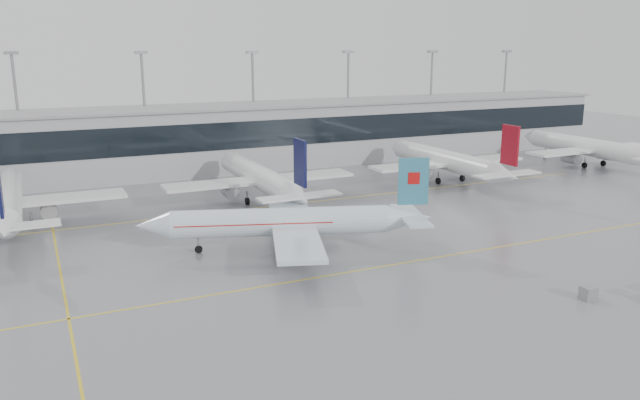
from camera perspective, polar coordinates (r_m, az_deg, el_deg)
name	(u,v)px	position (r m, az deg, el deg)	size (l,w,h in m)	color
ground	(367,269)	(67.65, 4.33, -6.31)	(320.00, 320.00, 0.00)	gray
taxi_line_main	(367,269)	(67.65, 4.33, -6.31)	(120.00, 0.25, 0.01)	gold
taxi_line_north	(269,206)	(93.76, -4.66, -0.60)	(120.00, 0.25, 0.01)	gold
taxi_line_cross	(59,266)	(73.98, -22.73, -5.61)	(0.25, 60.00, 0.01)	gold
terminal	(210,139)	(122.59, -9.99, 5.49)	(180.00, 15.00, 12.00)	#A1A1A5
terminal_glass	(221,136)	(115.18, -9.03, 5.77)	(180.00, 0.20, 5.00)	black
terminal_roof	(209,107)	(121.88, -10.12, 8.38)	(182.00, 16.00, 0.40)	gray
light_masts	(201,99)	(127.57, -10.85, 9.09)	(156.40, 1.00, 22.60)	gray
air_canada_jet	(291,222)	(72.78, -2.63, -2.05)	(33.85, 27.27, 10.71)	silver
parked_jet_b	(7,201)	(91.10, -26.67, -0.07)	(29.64, 36.96, 11.72)	white
parked_jet_c	(260,178)	(96.31, -5.48, 2.03)	(29.64, 36.96, 11.72)	white
parked_jet_d	(447,161)	(112.70, 11.55, 3.53)	(29.64, 36.96, 11.72)	white
parked_jet_e	(591,148)	(136.30, 23.52, 4.40)	(29.64, 36.96, 11.72)	white
gse_unit	(588,293)	(64.60, 23.32, -7.83)	(1.29, 1.20, 1.29)	gray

